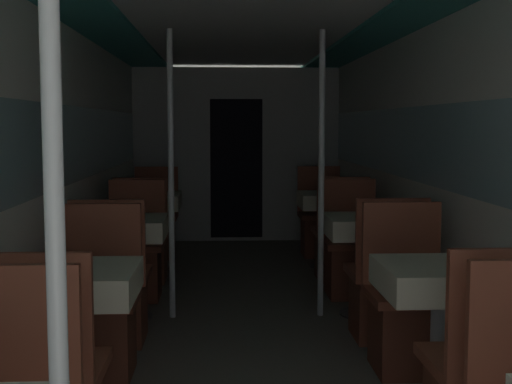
# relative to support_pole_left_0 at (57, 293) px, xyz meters

# --- Properties ---
(wall_left) EXTENTS (0.05, 10.16, 2.13)m
(wall_left) POSITION_rel_support_pole_left_0_xyz_m (-0.73, 3.06, 0.03)
(wall_left) COLOR silver
(wall_left) RESTS_ON ground_plane
(wall_right) EXTENTS (0.05, 10.16, 2.13)m
(wall_right) POSITION_rel_support_pole_left_0_xyz_m (1.84, 3.06, 0.03)
(wall_right) COLOR silver
(wall_right) RESTS_ON ground_plane
(ceiling_panel) EXTENTS (2.57, 10.16, 0.07)m
(ceiling_panel) POSITION_rel_support_pole_left_0_xyz_m (0.56, 3.06, 1.11)
(ceiling_panel) COLOR silver
(ceiling_panel) RESTS_ON wall_left
(bulkhead_far) EXTENTS (2.52, 0.09, 2.13)m
(bulkhead_far) POSITION_rel_support_pole_left_0_xyz_m (0.56, 7.20, -0.01)
(bulkhead_far) COLOR #A8A8A3
(bulkhead_far) RESTS_ON ground_plane
(support_pole_left_0) EXTENTS (0.05, 0.05, 2.13)m
(support_pole_left_0) POSITION_rel_support_pole_left_0_xyz_m (0.00, 0.00, 0.00)
(support_pole_left_0) COLOR silver
(support_pole_left_0) RESTS_ON ground_plane
(dining_table_left_1) EXTENTS (0.61, 0.61, 0.75)m
(dining_table_left_1) POSITION_rel_support_pole_left_0_xyz_m (-0.35, 1.84, -0.44)
(dining_table_left_1) COLOR #4C4C51
(dining_table_left_1) RESTS_ON ground_plane
(chair_left_far_1) EXTENTS (0.47, 0.47, 0.97)m
(chair_left_far_1) POSITION_rel_support_pole_left_0_xyz_m (-0.35, 2.45, -0.77)
(chair_left_far_1) COLOR brown
(chair_left_far_1) RESTS_ON ground_plane
(dining_table_left_2) EXTENTS (0.61, 0.61, 0.75)m
(dining_table_left_2) POSITION_rel_support_pole_left_0_xyz_m (-0.35, 3.67, -0.44)
(dining_table_left_2) COLOR #4C4C51
(dining_table_left_2) RESTS_ON ground_plane
(chair_left_near_2) EXTENTS (0.47, 0.47, 0.97)m
(chair_left_near_2) POSITION_rel_support_pole_left_0_xyz_m (-0.35, 3.06, -0.77)
(chair_left_near_2) COLOR brown
(chair_left_near_2) RESTS_ON ground_plane
(chair_left_far_2) EXTENTS (0.47, 0.47, 0.97)m
(chair_left_far_2) POSITION_rel_support_pole_left_0_xyz_m (-0.35, 4.29, -0.77)
(chair_left_far_2) COLOR brown
(chair_left_far_2) RESTS_ON ground_plane
(support_pole_left_2) EXTENTS (0.05, 0.05, 2.13)m
(support_pole_left_2) POSITION_rel_support_pole_left_0_xyz_m (0.00, 3.67, 0.00)
(support_pole_left_2) COLOR silver
(support_pole_left_2) RESTS_ON ground_plane
(dining_table_left_3) EXTENTS (0.61, 0.61, 0.75)m
(dining_table_left_3) POSITION_rel_support_pole_left_0_xyz_m (-0.35, 5.51, -0.44)
(dining_table_left_3) COLOR #4C4C51
(dining_table_left_3) RESTS_ON ground_plane
(chair_left_near_3) EXTENTS (0.47, 0.47, 0.97)m
(chair_left_near_3) POSITION_rel_support_pole_left_0_xyz_m (-0.35, 4.89, -0.77)
(chair_left_near_3) COLOR brown
(chair_left_near_3) RESTS_ON ground_plane
(chair_left_far_3) EXTENTS (0.47, 0.47, 0.97)m
(chair_left_far_3) POSITION_rel_support_pole_left_0_xyz_m (-0.35, 6.12, -0.77)
(chair_left_far_3) COLOR brown
(chair_left_far_3) RESTS_ON ground_plane
(dining_table_right_1) EXTENTS (0.61, 0.61, 0.75)m
(dining_table_right_1) POSITION_rel_support_pole_left_0_xyz_m (1.46, 1.84, -0.44)
(dining_table_right_1) COLOR #4C4C51
(dining_table_right_1) RESTS_ON ground_plane
(chair_right_far_1) EXTENTS (0.47, 0.47, 0.97)m
(chair_right_far_1) POSITION_rel_support_pole_left_0_xyz_m (1.46, 2.45, -0.77)
(chair_right_far_1) COLOR brown
(chair_right_far_1) RESTS_ON ground_plane
(dining_table_right_2) EXTENTS (0.61, 0.61, 0.75)m
(dining_table_right_2) POSITION_rel_support_pole_left_0_xyz_m (1.46, 3.67, -0.44)
(dining_table_right_2) COLOR #4C4C51
(dining_table_right_2) RESTS_ON ground_plane
(chair_right_near_2) EXTENTS (0.47, 0.47, 0.97)m
(chair_right_near_2) POSITION_rel_support_pole_left_0_xyz_m (1.46, 3.06, -0.77)
(chair_right_near_2) COLOR brown
(chair_right_near_2) RESTS_ON ground_plane
(chair_right_far_2) EXTENTS (0.47, 0.47, 0.97)m
(chair_right_far_2) POSITION_rel_support_pole_left_0_xyz_m (1.46, 4.29, -0.77)
(chair_right_far_2) COLOR brown
(chair_right_far_2) RESTS_ON ground_plane
(support_pole_right_2) EXTENTS (0.05, 0.05, 2.13)m
(support_pole_right_2) POSITION_rel_support_pole_left_0_xyz_m (1.11, 3.67, 0.00)
(support_pole_right_2) COLOR silver
(support_pole_right_2) RESTS_ON ground_plane
(dining_table_right_3) EXTENTS (0.61, 0.61, 0.75)m
(dining_table_right_3) POSITION_rel_support_pole_left_0_xyz_m (1.46, 5.51, -0.44)
(dining_table_right_3) COLOR #4C4C51
(dining_table_right_3) RESTS_ON ground_plane
(chair_right_near_3) EXTENTS (0.47, 0.47, 0.97)m
(chair_right_near_3) POSITION_rel_support_pole_left_0_xyz_m (1.46, 4.89, -0.77)
(chair_right_near_3) COLOR brown
(chair_right_near_3) RESTS_ON ground_plane
(chair_right_far_3) EXTENTS (0.47, 0.47, 0.97)m
(chair_right_far_3) POSITION_rel_support_pole_left_0_xyz_m (1.46, 6.12, -0.77)
(chair_right_far_3) COLOR brown
(chair_right_far_3) RESTS_ON ground_plane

